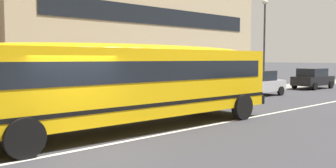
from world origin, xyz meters
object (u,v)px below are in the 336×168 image
object	(u,v)px
school_bus	(130,79)
street_lamp	(264,34)
parked_car_black_under_tree	(313,78)
parked_car_silver_far_corner	(258,83)

from	to	relation	value
school_bus	street_lamp	world-z (taller)	street_lamp
parked_car_black_under_tree	parked_car_silver_far_corner	bearing A→B (deg)	-176.22
street_lamp	school_bus	bearing A→B (deg)	-161.87
school_bus	parked_car_black_under_tree	distance (m)	20.95
school_bus	street_lamp	distance (m)	17.45
school_bus	street_lamp	size ratio (longest dim) A/B	1.92
school_bus	parked_car_silver_far_corner	distance (m)	13.05
parked_car_silver_far_corner	street_lamp	size ratio (longest dim) A/B	0.58
parked_car_silver_far_corner	school_bus	bearing A→B (deg)	-164.14
parked_car_black_under_tree	street_lamp	world-z (taller)	street_lamp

